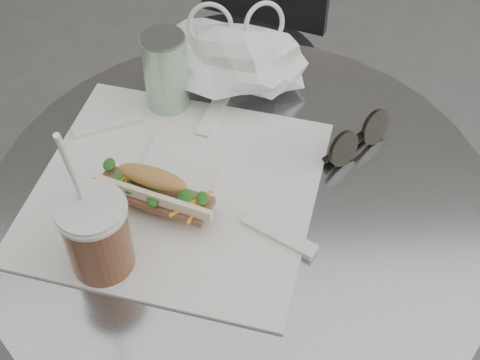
{
  "coord_description": "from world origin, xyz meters",
  "views": [
    {
      "loc": [
        -0.02,
        -0.43,
        1.5
      ],
      "look_at": [
        -0.0,
        0.19,
        0.79
      ],
      "focal_mm": 50.0,
      "sensor_mm": 36.0,
      "label": 1
    }
  ],
  "objects_px": {
    "cafe_table": "(242,296)",
    "drink_can": "(166,72)",
    "chair_far": "(241,101)",
    "sunglasses": "(358,139)",
    "banh_mi": "(154,191)",
    "iced_coffee": "(97,235)"
  },
  "relations": [
    {
      "from": "cafe_table",
      "to": "drink_can",
      "type": "xyz_separation_m",
      "value": [
        -0.11,
        0.21,
        0.34
      ]
    },
    {
      "from": "chair_far",
      "to": "cafe_table",
      "type": "bearing_deg",
      "value": 111.61
    },
    {
      "from": "cafe_table",
      "to": "sunglasses",
      "type": "distance_m",
      "value": 0.36
    },
    {
      "from": "cafe_table",
      "to": "chair_far",
      "type": "height_order",
      "value": "chair_far"
    },
    {
      "from": "banh_mi",
      "to": "chair_far",
      "type": "bearing_deg",
      "value": 101.36
    },
    {
      "from": "chair_far",
      "to": "sunglasses",
      "type": "xyz_separation_m",
      "value": [
        0.16,
        -0.55,
        0.41
      ]
    },
    {
      "from": "banh_mi",
      "to": "drink_can",
      "type": "height_order",
      "value": "drink_can"
    },
    {
      "from": "sunglasses",
      "to": "drink_can",
      "type": "bearing_deg",
      "value": 119.97
    },
    {
      "from": "cafe_table",
      "to": "banh_mi",
      "type": "height_order",
      "value": "banh_mi"
    },
    {
      "from": "drink_can",
      "to": "sunglasses",
      "type": "bearing_deg",
      "value": -21.02
    },
    {
      "from": "drink_can",
      "to": "chair_far",
      "type": "bearing_deg",
      "value": 72.95
    },
    {
      "from": "chair_far",
      "to": "banh_mi",
      "type": "height_order",
      "value": "banh_mi"
    },
    {
      "from": "iced_coffee",
      "to": "drink_can",
      "type": "distance_m",
      "value": 0.33
    },
    {
      "from": "chair_far",
      "to": "drink_can",
      "type": "height_order",
      "value": "drink_can"
    },
    {
      "from": "chair_far",
      "to": "drink_can",
      "type": "xyz_separation_m",
      "value": [
        -0.13,
        -0.44,
        0.46
      ]
    },
    {
      "from": "iced_coffee",
      "to": "sunglasses",
      "type": "height_order",
      "value": "iced_coffee"
    },
    {
      "from": "cafe_table",
      "to": "chair_far",
      "type": "distance_m",
      "value": 0.65
    },
    {
      "from": "cafe_table",
      "to": "drink_can",
      "type": "bearing_deg",
      "value": 118.89
    },
    {
      "from": "cafe_table",
      "to": "iced_coffee",
      "type": "relative_size",
      "value": 2.84
    },
    {
      "from": "banh_mi",
      "to": "sunglasses",
      "type": "bearing_deg",
      "value": 43.18
    },
    {
      "from": "sunglasses",
      "to": "cafe_table",
      "type": "bearing_deg",
      "value": 168.26
    },
    {
      "from": "cafe_table",
      "to": "drink_can",
      "type": "height_order",
      "value": "drink_can"
    }
  ]
}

